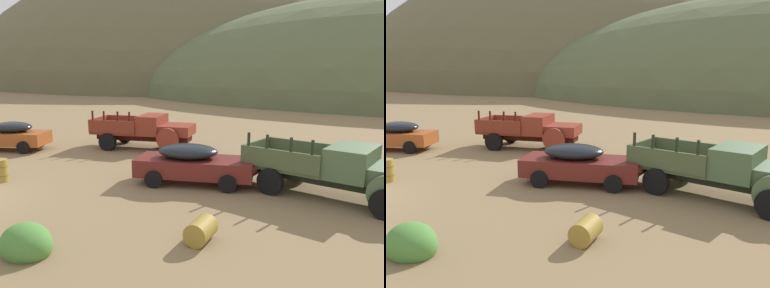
{
  "view_description": "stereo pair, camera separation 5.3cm",
  "coord_description": "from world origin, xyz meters",
  "views": [
    {
      "loc": [
        12.51,
        -8.33,
        4.55
      ],
      "look_at": [
        5.85,
        7.57,
        1.05
      ],
      "focal_mm": 36.01,
      "sensor_mm": 36.0,
      "label": 1
    },
    {
      "loc": [
        12.55,
        -8.31,
        4.55
      ],
      "look_at": [
        5.85,
        7.57,
        1.05
      ],
      "focal_mm": 36.01,
      "sensor_mm": 36.0,
      "label": 2
    }
  ],
  "objects": [
    {
      "name": "hill_center",
      "position": [
        -28.66,
        79.37,
        0.0
      ],
      "size": [
        109.24,
        77.51,
        55.08
      ],
      "primitive_type": "ellipsoid",
      "color": "brown",
      "rests_on": "ground"
    },
    {
      "name": "car_oxide_orange",
      "position": [
        -4.96,
        6.91,
        0.81
      ],
      "size": [
        4.74,
        2.86,
        1.57
      ],
      "rotation": [
        0.0,
        0.0,
        3.43
      ],
      "color": "#A34C1E",
      "rests_on": "ground"
    },
    {
      "name": "truck_rust_red",
      "position": [
        2.14,
        10.37,
        1.01
      ],
      "size": [
        5.85,
        3.2,
        2.16
      ],
      "rotation": [
        0.0,
        0.0,
        0.15
      ],
      "color": "#42140D",
      "rests_on": "ground"
    },
    {
      "name": "car_oxblood",
      "position": [
        7.1,
        5.2,
        0.82
      ],
      "size": [
        5.03,
        2.6,
        1.57
      ],
      "rotation": [
        0.0,
        0.0,
        0.19
      ],
      "color": "maroon",
      "rests_on": "ground"
    },
    {
      "name": "truck_weathered_green",
      "position": [
        12.51,
        5.46,
        1.0
      ],
      "size": [
        6.57,
        3.76,
        2.16
      ],
      "rotation": [
        0.0,
        0.0,
        -0.27
      ],
      "color": "#232B1B",
      "rests_on": "ground"
    },
    {
      "name": "oil_drum_foreground",
      "position": [
        -0.28,
        2.4,
        0.45
      ],
      "size": [
        0.6,
        0.6,
        0.91
      ],
      "color": "olive",
      "rests_on": "ground"
    },
    {
      "name": "oil_drum_tipped",
      "position": [
        9.08,
        0.45,
        0.32
      ],
      "size": [
        0.67,
        0.91,
        0.64
      ],
      "color": "olive",
      "rests_on": "ground"
    },
    {
      "name": "bush_near_barrel",
      "position": [
        5.39,
        -1.81,
        0.26
      ],
      "size": [
        1.33,
        1.18,
        1.03
      ],
      "color": "#4C8438",
      "rests_on": "ground"
    },
    {
      "name": "bush_front_left",
      "position": [
        13.38,
        11.04,
        0.12
      ],
      "size": [
        0.66,
        0.59,
        0.5
      ],
      "color": "#3D702D",
      "rests_on": "ground"
    },
    {
      "name": "bush_back_edge",
      "position": [
        -6.76,
        8.79,
        0.22
      ],
      "size": [
        1.23,
        0.98,
        0.9
      ],
      "color": "#4C8438",
      "rests_on": "ground"
    }
  ]
}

